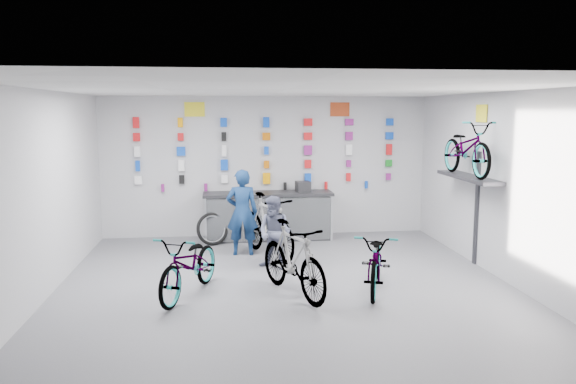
{
  "coord_description": "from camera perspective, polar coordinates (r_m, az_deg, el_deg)",
  "views": [
    {
      "loc": [
        -0.94,
        -8.03,
        2.71
      ],
      "look_at": [
        0.17,
        1.4,
        1.32
      ],
      "focal_mm": 35.0,
      "sensor_mm": 36.0,
      "label": 1
    }
  ],
  "objects": [
    {
      "name": "counter",
      "position": [
        11.82,
        -2.02,
        -2.5
      ],
      "size": [
        2.7,
        0.66,
        1.0
      ],
      "color": "black",
      "rests_on": "floor"
    },
    {
      "name": "sign_left",
      "position": [
        12.02,
        -9.47,
        8.28
      ],
      "size": [
        0.42,
        0.02,
        0.3
      ],
      "primitive_type": "cube",
      "color": "yellow",
      "rests_on": "wall_back"
    },
    {
      "name": "bike_service",
      "position": [
        10.41,
        -2.03,
        -3.43
      ],
      "size": [
        1.26,
        2.01,
        1.17
      ],
      "primitive_type": "imported",
      "rotation": [
        0.0,
        0.0,
        0.4
      ],
      "color": "gray",
      "rests_on": "floor"
    },
    {
      "name": "bike_center",
      "position": [
        8.25,
        0.51,
        -6.85
      ],
      "size": [
        1.17,
        1.88,
        1.09
      ],
      "primitive_type": "imported",
      "rotation": [
        0.0,
        0.0,
        0.39
      ],
      "color": "gray",
      "rests_on": "floor"
    },
    {
      "name": "spare_wheel",
      "position": [
        11.45,
        -7.69,
        -3.74
      ],
      "size": [
        0.7,
        0.44,
        0.67
      ],
      "rotation": [
        0.0,
        0.0,
        0.36
      ],
      "color": "black",
      "rests_on": "floor"
    },
    {
      "name": "register",
      "position": [
        11.81,
        1.53,
        0.55
      ],
      "size": [
        0.31,
        0.33,
        0.22
      ],
      "primitive_type": "cube",
      "rotation": [
        0.0,
        0.0,
        0.12
      ],
      "color": "black",
      "rests_on": "counter"
    },
    {
      "name": "clerk",
      "position": [
        10.54,
        -4.69,
        -2.07
      ],
      "size": [
        0.61,
        0.41,
        1.62
      ],
      "primitive_type": "imported",
      "rotation": [
        0.0,
        0.0,
        3.1
      ],
      "color": "navy",
      "rests_on": "floor"
    },
    {
      "name": "merch_wall",
      "position": [
        12.03,
        -2.34,
        4.05
      ],
      "size": [
        5.56,
        0.08,
        1.56
      ],
      "color": "white",
      "rests_on": "wall_back"
    },
    {
      "name": "bike_left",
      "position": [
        8.38,
        -9.94,
        -7.25
      ],
      "size": [
        1.26,
        1.91,
        0.95
      ],
      "primitive_type": "imported",
      "rotation": [
        0.0,
        0.0,
        -0.39
      ],
      "color": "gray",
      "rests_on": "floor"
    },
    {
      "name": "bike_right",
      "position": [
        8.6,
        9.01,
        -6.88
      ],
      "size": [
        1.14,
        1.87,
        0.93
      ],
      "primitive_type": "imported",
      "rotation": [
        0.0,
        0.0,
        -0.32
      ],
      "color": "gray",
      "rests_on": "floor"
    },
    {
      "name": "ceiling",
      "position": [
        8.09,
        -0.02,
        10.41
      ],
      "size": [
        8.0,
        8.0,
        0.0
      ],
      "primitive_type": "plane",
      "rotation": [
        3.14,
        0.0,
        0.0
      ],
      "color": "white",
      "rests_on": "wall_back"
    },
    {
      "name": "wall_left",
      "position": [
        8.51,
        -24.12,
        -0.55
      ],
      "size": [
        0.0,
        8.0,
        8.0
      ],
      "primitive_type": "plane",
      "rotation": [
        1.57,
        0.0,
        1.57
      ],
      "color": "silver",
      "rests_on": "floor"
    },
    {
      "name": "customer",
      "position": [
        9.61,
        -1.35,
        -4.15
      ],
      "size": [
        0.77,
        0.74,
        1.26
      ],
      "primitive_type": "imported",
      "rotation": [
        0.0,
        0.0,
        -0.59
      ],
      "color": "#51556E",
      "rests_on": "floor"
    },
    {
      "name": "wall_right",
      "position": [
        9.26,
        22.04,
        0.23
      ],
      "size": [
        0.0,
        8.0,
        8.0
      ],
      "primitive_type": "plane",
      "rotation": [
        1.57,
        0.0,
        -1.57
      ],
      "color": "silver",
      "rests_on": "floor"
    },
    {
      "name": "wall_front",
      "position": [
        4.31,
        6.27,
        -7.96
      ],
      "size": [
        7.0,
        0.0,
        7.0
      ],
      "primitive_type": "plane",
      "rotation": [
        -1.57,
        0.0,
        0.0
      ],
      "color": "silver",
      "rests_on": "floor"
    },
    {
      "name": "wall_back",
      "position": [
        12.13,
        -2.23,
        2.61
      ],
      "size": [
        7.0,
        0.0,
        7.0
      ],
      "primitive_type": "plane",
      "rotation": [
        1.57,
        0.0,
        0.0
      ],
      "color": "silver",
      "rests_on": "floor"
    },
    {
      "name": "floor",
      "position": [
        8.53,
        -0.02,
        -10.18
      ],
      "size": [
        8.0,
        8.0,
        0.0
      ],
      "primitive_type": "plane",
      "color": "#58575D",
      "rests_on": "ground"
    },
    {
      "name": "wall_bracket",
      "position": [
        10.25,
        17.98,
        0.96
      ],
      "size": [
        0.39,
        1.9,
        2.0
      ],
      "color": "#333338",
      "rests_on": "wall_right"
    },
    {
      "name": "sign_side",
      "position": [
        10.24,
        19.06,
        7.56
      ],
      "size": [
        0.02,
        0.4,
        0.3
      ],
      "primitive_type": "cube",
      "color": "yellow",
      "rests_on": "wall_right"
    },
    {
      "name": "bike_wall",
      "position": [
        10.16,
        17.73,
        4.25
      ],
      "size": [
        0.63,
        1.8,
        0.95
      ],
      "primitive_type": "imported",
      "color": "gray",
      "rests_on": "wall_bracket"
    },
    {
      "name": "sign_right",
      "position": [
        12.28,
        5.29,
        8.35
      ],
      "size": [
        0.42,
        0.02,
        0.3
      ],
      "primitive_type": "cube",
      "color": "#B33F1B",
      "rests_on": "wall_back"
    }
  ]
}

